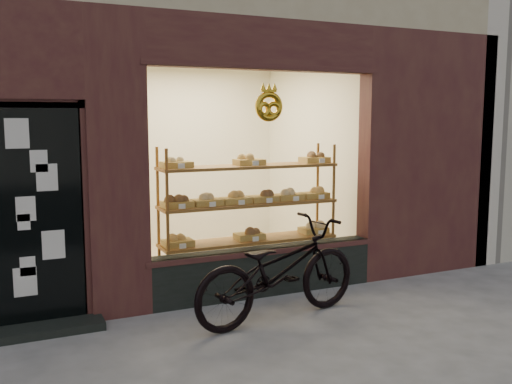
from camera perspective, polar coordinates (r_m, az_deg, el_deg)
name	(u,v)px	position (r m, az deg, el deg)	size (l,w,h in m)	color
ground	(329,376)	(4.78, 7.32, -17.78)	(90.00, 90.00, 0.00)	#5B5B5B
display_shelf	(249,215)	(6.89, -0.68, -2.32)	(2.20, 0.45, 1.70)	brown
bicycle	(278,270)	(5.78, 2.26, -7.84)	(0.67, 1.93, 1.01)	black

